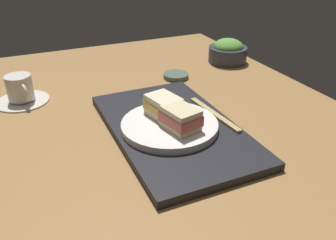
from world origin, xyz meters
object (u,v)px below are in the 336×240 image
(sandwich_far, at_px, (162,107))
(chopsticks_pair, at_px, (214,114))
(sandwich_plate, at_px, (171,125))
(coffee_cup, at_px, (21,91))
(salad_bowl, at_px, (228,52))
(sandwich_near, at_px, (181,118))
(small_sauce_dish, at_px, (176,76))

(sandwich_far, distance_m, chopsticks_pair, 0.14)
(chopsticks_pair, bearing_deg, sandwich_plate, 96.74)
(chopsticks_pair, xyz_separation_m, coffee_cup, (0.32, 0.42, 0.01))
(coffee_cup, bearing_deg, salad_bowl, -85.82)
(sandwich_near, bearing_deg, salad_bowl, -43.02)
(sandwich_plate, height_order, sandwich_far, sandwich_far)
(chopsticks_pair, relative_size, coffee_cup, 1.37)
(sandwich_far, xyz_separation_m, coffee_cup, (0.30, 0.29, -0.03))
(sandwich_plate, xyz_separation_m, sandwich_far, (0.03, 0.01, 0.03))
(sandwich_near, height_order, sandwich_far, same)
(chopsticks_pair, bearing_deg, salad_bowl, -36.59)
(sandwich_plate, relative_size, salad_bowl, 1.64)
(chopsticks_pair, height_order, coffee_cup, coffee_cup)
(salad_bowl, bearing_deg, sandwich_near, 136.98)
(sandwich_far, relative_size, small_sauce_dish, 1.15)
(salad_bowl, bearing_deg, coffee_cup, 94.18)
(sandwich_plate, distance_m, coffee_cup, 0.45)
(salad_bowl, bearing_deg, sandwich_plate, 134.04)
(sandwich_plate, bearing_deg, salad_bowl, -45.96)
(sandwich_plate, xyz_separation_m, coffee_cup, (0.33, 0.30, 0.00))
(sandwich_plate, bearing_deg, sandwich_far, 10.55)
(sandwich_far, bearing_deg, sandwich_near, -169.45)
(sandwich_near, bearing_deg, small_sauce_dish, -23.90)
(sandwich_near, bearing_deg, chopsticks_pair, -67.12)
(sandwich_near, relative_size, salad_bowl, 0.69)
(chopsticks_pair, distance_m, coffee_cup, 0.53)
(small_sauce_dish, bearing_deg, coffee_cup, 88.35)
(sandwich_far, distance_m, salad_bowl, 0.53)
(salad_bowl, height_order, chopsticks_pair, salad_bowl)
(chopsticks_pair, bearing_deg, small_sauce_dish, -7.60)
(sandwich_plate, xyz_separation_m, small_sauce_dish, (0.32, -0.16, -0.02))
(sandwich_far, relative_size, chopsticks_pair, 0.47)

